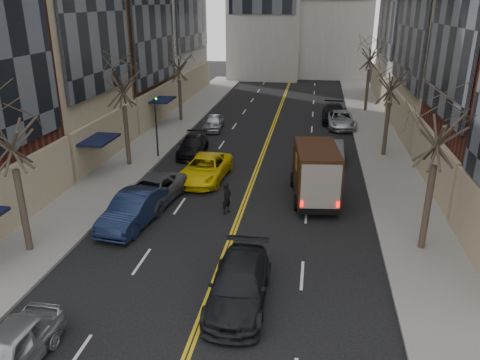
% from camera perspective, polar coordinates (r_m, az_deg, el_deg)
% --- Properties ---
extents(sidewalk_left, '(4.00, 66.00, 0.15)m').
position_cam_1_polar(sidewalk_left, '(39.54, -9.85, 5.13)').
color(sidewalk_left, slate).
rests_on(sidewalk_left, ground).
extents(sidewalk_right, '(4.00, 66.00, 0.15)m').
position_cam_1_polar(sidewalk_right, '(37.87, 16.98, 3.81)').
color(sidewalk_right, slate).
rests_on(sidewalk_right, ground).
extents(tree_lf_near, '(3.20, 3.20, 8.41)m').
position_cam_1_polar(tree_lf_near, '(21.47, -26.63, 6.83)').
color(tree_lf_near, '#382D23').
rests_on(tree_lf_near, sidewalk_left).
extents(tree_lf_mid, '(3.20, 3.20, 8.91)m').
position_cam_1_polar(tree_lf_mid, '(31.76, -14.31, 12.99)').
color(tree_lf_mid, '#382D23').
rests_on(tree_lf_mid, sidewalk_left).
extents(tree_lf_far, '(3.20, 3.20, 8.12)m').
position_cam_1_polar(tree_lf_far, '(43.99, -7.55, 14.76)').
color(tree_lf_far, '#382D23').
rests_on(tree_lf_far, sidewalk_left).
extents(tree_rt_near, '(3.20, 3.20, 8.71)m').
position_cam_1_polar(tree_rt_near, '(21.05, 23.45, 7.68)').
color(tree_rt_near, '#382D23').
rests_on(tree_rt_near, sidewalk_right).
extents(tree_rt_mid, '(3.20, 3.20, 8.32)m').
position_cam_1_polar(tree_rt_mid, '(34.64, 18.13, 12.51)').
color(tree_rt_mid, '#382D23').
rests_on(tree_rt_mid, sidewalk_right).
extents(tree_rt_far, '(3.20, 3.20, 9.11)m').
position_cam_1_polar(tree_rt_far, '(49.38, 15.75, 15.69)').
color(tree_rt_far, '#382D23').
rests_on(tree_rt_far, sidewalk_right).
extents(traffic_signal, '(0.29, 0.26, 4.70)m').
position_cam_1_polar(traffic_signal, '(33.77, -10.22, 7.20)').
color(traffic_signal, black).
rests_on(traffic_signal, sidewalk_left).
extents(ups_truck, '(2.91, 6.12, 3.24)m').
position_cam_1_polar(ups_truck, '(26.74, 9.13, 0.94)').
color(ups_truck, black).
rests_on(ups_truck, ground).
extents(observer_sedan, '(2.20, 5.26, 1.52)m').
position_cam_1_polar(observer_sedan, '(17.90, -0.12, -12.69)').
color(observer_sedan, black).
rests_on(observer_sedan, ground).
extents(taxi, '(2.84, 5.58, 1.51)m').
position_cam_1_polar(taxi, '(29.69, -4.25, 1.41)').
color(taxi, yellow).
rests_on(taxi, ground).
extents(pedestrian, '(0.64, 0.75, 1.74)m').
position_cam_1_polar(pedestrian, '(24.94, -1.62, -2.19)').
color(pedestrian, black).
rests_on(pedestrian, ground).
extents(parked_lf_a, '(1.84, 4.31, 1.45)m').
position_cam_1_polar(parked_lf_a, '(16.69, -26.45, -18.24)').
color(parked_lf_a, '#ACAFB4').
rests_on(parked_lf_a, ground).
extents(parked_lf_b, '(2.31, 5.19, 1.65)m').
position_cam_1_polar(parked_lf_b, '(24.27, -12.87, -3.53)').
color(parked_lf_b, '#111B35').
rests_on(parked_lf_b, ground).
extents(parked_lf_c, '(3.14, 5.60, 1.48)m').
position_cam_1_polar(parked_lf_c, '(26.59, -10.68, -1.34)').
color(parked_lf_c, '#4D4F55').
rests_on(parked_lf_c, ground).
extents(parked_lf_d, '(2.26, 4.78, 1.35)m').
position_cam_1_polar(parked_lf_d, '(34.78, -5.77, 4.17)').
color(parked_lf_d, black).
rests_on(parked_lf_d, ground).
extents(parked_lf_e, '(1.87, 4.03, 1.33)m').
position_cam_1_polar(parked_lf_e, '(41.56, -3.27, 7.03)').
color(parked_lf_e, '#B0B2B8').
rests_on(parked_lf_e, ground).
extents(parked_rt_a, '(1.48, 4.11, 1.35)m').
position_cam_1_polar(parked_rt_a, '(34.00, 11.27, 3.47)').
color(parked_rt_a, '#52565A').
rests_on(parked_rt_a, ground).
extents(parked_rt_b, '(2.85, 5.38, 1.44)m').
position_cam_1_polar(parked_rt_b, '(43.26, 12.14, 7.23)').
color(parked_rt_b, '#B8BBC0').
rests_on(parked_rt_b, ground).
extents(parked_rt_c, '(2.22, 5.36, 1.55)m').
position_cam_1_polar(parked_rt_c, '(45.38, 11.39, 7.99)').
color(parked_rt_c, black).
rests_on(parked_rt_c, ground).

